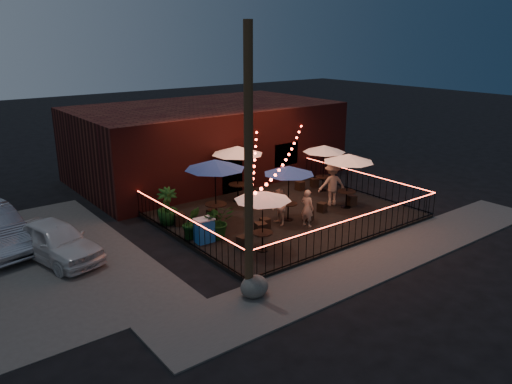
{
  "coord_description": "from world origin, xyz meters",
  "views": [
    {
      "loc": [
        -13.47,
        -13.45,
        7.58
      ],
      "look_at": [
        -1.35,
        2.33,
        1.35
      ],
      "focal_mm": 35.0,
      "sensor_mm": 36.0,
      "label": 1
    }
  ],
  "objects_px": {
    "cafe_table_2": "(289,171)",
    "cafe_table_5": "(324,149)",
    "cafe_table_0": "(263,196)",
    "cafe_table_1": "(215,165)",
    "cafe_table_4": "(349,159)",
    "utility_pole": "(249,170)",
    "cafe_table_3": "(237,151)",
    "boulder": "(254,287)",
    "cooler": "(204,230)"
  },
  "relations": [
    {
      "from": "cafe_table_0",
      "to": "cafe_table_5",
      "type": "bearing_deg",
      "value": 29.49
    },
    {
      "from": "utility_pole",
      "to": "cafe_table_2",
      "type": "xyz_separation_m",
      "value": [
        5.06,
        4.03,
        -1.7
      ]
    },
    {
      "from": "cafe_table_2",
      "to": "cooler",
      "type": "bearing_deg",
      "value": 178.52
    },
    {
      "from": "cafe_table_0",
      "to": "boulder",
      "type": "distance_m",
      "value": 3.64
    },
    {
      "from": "cooler",
      "to": "utility_pole",
      "type": "bearing_deg",
      "value": -101.45
    },
    {
      "from": "cafe_table_5",
      "to": "boulder",
      "type": "distance_m",
      "value": 11.18
    },
    {
      "from": "cafe_table_2",
      "to": "cafe_table_5",
      "type": "xyz_separation_m",
      "value": [
        4.14,
        2.1,
        -0.03
      ]
    },
    {
      "from": "utility_pole",
      "to": "boulder",
      "type": "relative_size",
      "value": 8.91
    },
    {
      "from": "utility_pole",
      "to": "cafe_table_3",
      "type": "bearing_deg",
      "value": 56.65
    },
    {
      "from": "cafe_table_3",
      "to": "cafe_table_4",
      "type": "distance_m",
      "value": 5.03
    },
    {
      "from": "cafe_table_1",
      "to": "cafe_table_3",
      "type": "bearing_deg",
      "value": 37.4
    },
    {
      "from": "cafe_table_4",
      "to": "cooler",
      "type": "distance_m",
      "value": 7.46
    },
    {
      "from": "cooler",
      "to": "cafe_table_3",
      "type": "bearing_deg",
      "value": 42.09
    },
    {
      "from": "utility_pole",
      "to": "cafe_table_1",
      "type": "distance_m",
      "value": 6.2
    },
    {
      "from": "utility_pole",
      "to": "cooler",
      "type": "bearing_deg",
      "value": 76.53
    },
    {
      "from": "cafe_table_1",
      "to": "cafe_table_5",
      "type": "height_order",
      "value": "cafe_table_1"
    },
    {
      "from": "cafe_table_3",
      "to": "boulder",
      "type": "distance_m",
      "value": 9.15
    },
    {
      "from": "cafe_table_1",
      "to": "cafe_table_5",
      "type": "distance_m",
      "value": 6.8
    },
    {
      "from": "cafe_table_4",
      "to": "boulder",
      "type": "relative_size",
      "value": 3.24
    },
    {
      "from": "cafe_table_0",
      "to": "cafe_table_1",
      "type": "relative_size",
      "value": 0.71
    },
    {
      "from": "cafe_table_1",
      "to": "boulder",
      "type": "distance_m",
      "value": 6.51
    },
    {
      "from": "utility_pole",
      "to": "cafe_table_3",
      "type": "xyz_separation_m",
      "value": [
        4.87,
        7.4,
        -1.44
      ]
    },
    {
      "from": "cafe_table_0",
      "to": "boulder",
      "type": "height_order",
      "value": "cafe_table_0"
    },
    {
      "from": "cafe_table_2",
      "to": "cafe_table_4",
      "type": "relative_size",
      "value": 0.89
    },
    {
      "from": "cafe_table_2",
      "to": "cafe_table_4",
      "type": "distance_m",
      "value": 3.17
    },
    {
      "from": "cafe_table_2",
      "to": "cafe_table_5",
      "type": "height_order",
      "value": "cafe_table_2"
    },
    {
      "from": "cafe_table_4",
      "to": "boulder",
      "type": "xyz_separation_m",
      "value": [
        -8.09,
        -3.75,
        -2.07
      ]
    },
    {
      "from": "utility_pole",
      "to": "cooler",
      "type": "height_order",
      "value": "utility_pole"
    },
    {
      "from": "utility_pole",
      "to": "cafe_table_0",
      "type": "height_order",
      "value": "utility_pole"
    },
    {
      "from": "utility_pole",
      "to": "cafe_table_3",
      "type": "distance_m",
      "value": 8.98
    },
    {
      "from": "cafe_table_3",
      "to": "cafe_table_5",
      "type": "height_order",
      "value": "cafe_table_3"
    },
    {
      "from": "cafe_table_0",
      "to": "cafe_table_4",
      "type": "xyz_separation_m",
      "value": [
        5.97,
        1.45,
        0.21
      ]
    },
    {
      "from": "utility_pole",
      "to": "cafe_table_1",
      "type": "height_order",
      "value": "utility_pole"
    },
    {
      "from": "utility_pole",
      "to": "cafe_table_5",
      "type": "distance_m",
      "value": 11.19
    },
    {
      "from": "cafe_table_5",
      "to": "cooler",
      "type": "relative_size",
      "value": 2.46
    },
    {
      "from": "cafe_table_0",
      "to": "cafe_table_3",
      "type": "distance_m",
      "value": 5.84
    },
    {
      "from": "cafe_table_3",
      "to": "cafe_table_2",
      "type": "bearing_deg",
      "value": -86.7
    },
    {
      "from": "cafe_table_5",
      "to": "cafe_table_4",
      "type": "bearing_deg",
      "value": -111.66
    },
    {
      "from": "cafe_table_0",
      "to": "cafe_table_4",
      "type": "distance_m",
      "value": 6.14
    },
    {
      "from": "boulder",
      "to": "cooler",
      "type": "bearing_deg",
      "value": 78.41
    },
    {
      "from": "utility_pole",
      "to": "cafe_table_1",
      "type": "xyz_separation_m",
      "value": [
        2.43,
        5.54,
        -1.36
      ]
    },
    {
      "from": "utility_pole",
      "to": "cafe_table_4",
      "type": "bearing_deg",
      "value": 23.94
    },
    {
      "from": "cafe_table_1",
      "to": "cafe_table_5",
      "type": "bearing_deg",
      "value": 5.04
    },
    {
      "from": "cafe_table_4",
      "to": "cafe_table_5",
      "type": "relative_size",
      "value": 1.25
    },
    {
      "from": "cafe_table_3",
      "to": "boulder",
      "type": "relative_size",
      "value": 3.54
    },
    {
      "from": "cafe_table_0",
      "to": "cafe_table_3",
      "type": "bearing_deg",
      "value": 63.22
    },
    {
      "from": "cafe_table_2",
      "to": "cafe_table_3",
      "type": "height_order",
      "value": "cafe_table_3"
    },
    {
      "from": "cafe_table_2",
      "to": "boulder",
      "type": "distance_m",
      "value": 6.73
    },
    {
      "from": "cafe_table_4",
      "to": "boulder",
      "type": "bearing_deg",
      "value": -155.15
    },
    {
      "from": "utility_pole",
      "to": "cooler",
      "type": "distance_m",
      "value": 5.43
    }
  ]
}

